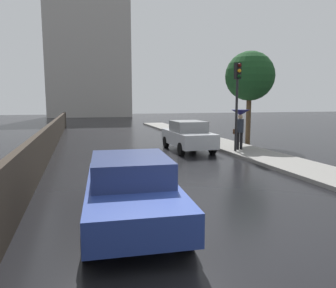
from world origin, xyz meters
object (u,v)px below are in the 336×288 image
at_px(pedestrian_with_umbrella_near, 240,119).
at_px(street_tree_mid, 250,76).
at_px(car_silver_mid_road, 188,136).
at_px(car_blue_near_kerb, 131,188).
at_px(traffic_light, 237,90).

distance_m(pedestrian_with_umbrella_near, street_tree_mid, 3.76).
xyz_separation_m(car_silver_mid_road, street_tree_mid, (4.15, 1.15, 3.19)).
xyz_separation_m(car_blue_near_kerb, pedestrian_with_umbrella_near, (6.73, 7.69, 0.97)).
height_order(traffic_light, street_tree_mid, street_tree_mid).
bearing_deg(car_silver_mid_road, pedestrian_with_umbrella_near, -27.83).
bearing_deg(car_blue_near_kerb, pedestrian_with_umbrella_near, -127.29).
relative_size(car_blue_near_kerb, street_tree_mid, 0.84).
bearing_deg(pedestrian_with_umbrella_near, car_blue_near_kerb, 49.64).
bearing_deg(street_tree_mid, traffic_light, -128.85).
bearing_deg(traffic_light, pedestrian_with_umbrella_near, 45.16).
xyz_separation_m(traffic_light, street_tree_mid, (2.28, 2.83, 0.91)).
relative_size(car_silver_mid_road, pedestrian_with_umbrella_near, 2.09).
relative_size(car_blue_near_kerb, pedestrian_with_umbrella_near, 2.27).
relative_size(car_silver_mid_road, traffic_light, 0.99).
bearing_deg(pedestrian_with_umbrella_near, street_tree_mid, -126.76).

